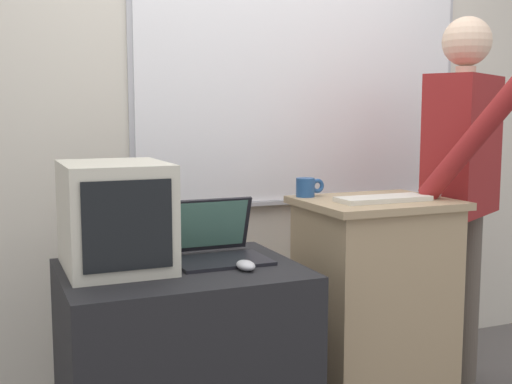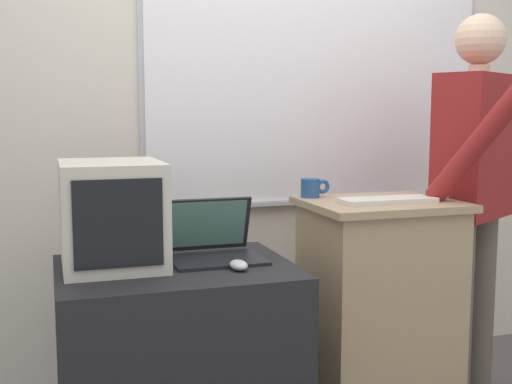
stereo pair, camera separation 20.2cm
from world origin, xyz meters
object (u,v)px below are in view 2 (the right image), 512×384
Objects in this scene: side_desk at (177,368)px; laptop at (213,241)px; wireless_keyboard at (387,200)px; crt_monitor at (112,214)px; coffee_mug at (312,188)px; lectern_podium at (378,312)px; person_presenter at (476,178)px; computer_mouse_by_laptop at (239,265)px; computer_mouse_by_keyboard at (439,196)px.

side_desk is 2.45× the size of laptop.
wireless_keyboard reaches higher than side_desk.
side_desk is 0.61m from crt_monitor.
wireless_keyboard is at bearing -48.27° from coffee_mug.
lectern_podium is at bearing 0.66° from laptop.
person_presenter is 1.26m from computer_mouse_by_laptop.
crt_monitor is at bearing 153.11° from computer_mouse_by_laptop.
laptop is at bearing 175.51° from wireless_keyboard.
laptop is at bearing -179.34° from lectern_podium.
computer_mouse_by_keyboard reaches higher than lectern_podium.
side_desk is 1.05m from wireless_keyboard.
laptop is 0.23m from computer_mouse_by_laptop.
laptop is at bearing 30.03° from side_desk.
laptop is (-1.24, -0.09, -0.19)m from person_presenter.
coffee_mug reaches higher than computer_mouse_by_laptop.
computer_mouse_by_laptop is at bearing -161.60° from lectern_podium.
laptop and computer_mouse_by_keyboard have the same top height.
coffee_mug is at bearing 42.52° from computer_mouse_by_laptop.
laptop is 3.41× the size of computer_mouse_by_keyboard.
computer_mouse_by_keyboard is at bearing 3.11° from wireless_keyboard.
side_desk is at bearing -177.42° from computer_mouse_by_keyboard.
coffee_mug is at bearing 153.65° from computer_mouse_by_keyboard.
side_desk is at bearing -156.13° from coffee_mug.
wireless_keyboard is at bearing -96.68° from lectern_podium.
wireless_keyboard is (-0.53, -0.15, -0.06)m from person_presenter.
coffee_mug is at bearing 131.73° from wireless_keyboard.
person_presenter is 0.76m from coffee_mug.
side_desk is (-0.88, -0.10, -0.10)m from lectern_podium.
lectern_podium is at bearing 0.94° from crt_monitor.
lectern_podium is 0.78m from computer_mouse_by_laptop.
person_presenter reaches higher than computer_mouse_by_keyboard.
side_desk is 0.48m from laptop.
person_presenter is 1.62m from crt_monitor.
side_desk is 1.55m from person_presenter.
lectern_podium is at bearing 159.11° from person_presenter.
side_desk is 2.13× the size of wireless_keyboard.
person_presenter is at bearing 15.57° from wireless_keyboard.
crt_monitor is at bearing 153.61° from person_presenter.
person_presenter is at bearing 14.45° from computer_mouse_by_laptop.
lectern_podium is at bearing 6.56° from side_desk.
coffee_mug reaches higher than laptop.
wireless_keyboard reaches higher than computer_mouse_by_laptop.
wireless_keyboard is at bearing -176.89° from computer_mouse_by_keyboard.
lectern_podium is 0.80m from laptop.
computer_mouse_by_keyboard reaches higher than side_desk.
wireless_keyboard is at bearing 2.43° from side_desk.
lectern_podium is 9.54× the size of computer_mouse_by_laptop.
coffee_mug reaches higher than side_desk.
crt_monitor is at bearing -179.06° from lectern_podium.
crt_monitor is (-1.34, 0.03, -0.02)m from computer_mouse_by_keyboard.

